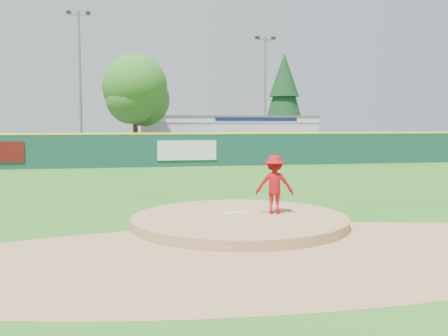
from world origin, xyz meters
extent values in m
plane|color=#286B19|center=(0.00, 0.00, 0.00)|extent=(120.00, 120.00, 0.00)
cylinder|color=#9E774C|center=(0.00, 0.00, 0.00)|extent=(5.50, 5.50, 0.50)
cube|color=white|center=(0.00, 0.30, 0.27)|extent=(0.60, 0.15, 0.04)
cylinder|color=#9E774C|center=(0.00, -3.00, 0.01)|extent=(15.40, 15.40, 0.01)
cube|color=#38383A|center=(0.00, 27.00, 0.01)|extent=(44.00, 16.00, 0.02)
imported|color=#9F0D0F|center=(0.97, 0.16, 1.01)|extent=(1.11, 0.83, 1.53)
imported|color=silver|center=(-2.03, 22.80, 0.69)|extent=(4.98, 2.52, 1.35)
cube|color=silver|center=(6.00, 32.00, 1.60)|extent=(15.00, 8.00, 3.20)
cube|color=white|center=(6.00, 27.98, 3.00)|extent=(15.00, 0.06, 0.55)
cube|color=#0F194C|center=(8.00, 27.94, 3.00)|extent=(7.00, 0.03, 0.28)
cube|color=#59595B|center=(6.00, 32.00, 3.25)|extent=(15.20, 8.20, 0.12)
cube|color=white|center=(0.91, 17.92, 1.00)|extent=(3.60, 0.04, 1.20)
cube|color=#133E34|center=(0.00, 18.00, 1.00)|extent=(40.00, 0.10, 2.00)
cylinder|color=yellow|center=(0.00, 18.00, 2.00)|extent=(40.00, 0.14, 0.14)
cylinder|color=#382314|center=(-2.00, 25.00, 1.30)|extent=(0.36, 0.36, 2.60)
sphere|color=#387F23|center=(-2.00, 25.00, 4.56)|extent=(5.60, 5.60, 5.60)
cylinder|color=#382314|center=(13.00, 36.00, 0.80)|extent=(0.40, 0.40, 1.60)
cone|color=#113A16|center=(13.00, 36.00, 5.55)|extent=(4.40, 4.40, 7.90)
cylinder|color=gray|center=(-6.00, 27.00, 5.50)|extent=(0.20, 0.20, 11.00)
cube|color=gray|center=(-6.00, 27.00, 10.70)|extent=(1.60, 0.10, 0.10)
cube|color=black|center=(-6.70, 27.00, 10.85)|extent=(0.35, 0.25, 0.20)
cube|color=black|center=(-5.30, 27.00, 10.85)|extent=(0.35, 0.25, 0.20)
cylinder|color=gray|center=(9.00, 29.00, 5.00)|extent=(0.20, 0.20, 10.00)
cube|color=gray|center=(9.00, 29.00, 9.70)|extent=(1.60, 0.10, 0.10)
cube|color=black|center=(8.30, 29.00, 9.85)|extent=(0.35, 0.25, 0.20)
cube|color=black|center=(9.70, 29.00, 9.85)|extent=(0.35, 0.25, 0.20)
camera|label=1|loc=(-2.87, -12.23, 2.57)|focal=40.00mm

